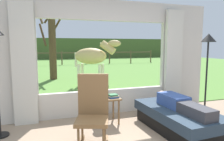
# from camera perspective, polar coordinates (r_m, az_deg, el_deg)

# --- Properties ---
(back_wall_with_window) EXTENTS (5.20, 0.12, 2.55)m
(back_wall_with_window) POSITION_cam_1_polar(r_m,az_deg,el_deg) (4.60, -1.80, 3.13)
(back_wall_with_window) COLOR beige
(back_wall_with_window) RESTS_ON ground_plane
(curtain_panel_left) EXTENTS (0.44, 0.10, 2.40)m
(curtain_panel_left) POSITION_cam_1_polar(r_m,az_deg,el_deg) (4.30, -23.39, 1.62)
(curtain_panel_left) COLOR beige
(curtain_panel_left) RESTS_ON ground_plane
(curtain_panel_right) EXTENTS (0.44, 0.10, 2.40)m
(curtain_panel_right) POSITION_cam_1_polar(r_m,az_deg,el_deg) (5.22, 16.76, 2.75)
(curtain_panel_right) COLOR beige
(curtain_panel_right) RESTS_ON ground_plane
(outdoor_pasture_lawn) EXTENTS (36.00, 21.68, 0.02)m
(outdoor_pasture_lawn) POSITION_cam_1_polar(r_m,az_deg,el_deg) (15.44, -13.34, 1.06)
(outdoor_pasture_lawn) COLOR #568438
(outdoor_pasture_lawn) RESTS_ON ground_plane
(distant_hill_ridge) EXTENTS (36.00, 2.00, 2.40)m
(distant_hill_ridge) POSITION_cam_1_polar(r_m,az_deg,el_deg) (25.18, -15.39, 5.94)
(distant_hill_ridge) COLOR #465A2D
(distant_hill_ridge) RESTS_ON ground_plane
(recliner_sofa) EXTENTS (0.98, 1.74, 0.42)m
(recliner_sofa) POSITION_cam_1_polar(r_m,az_deg,el_deg) (4.04, 17.80, -12.74)
(recliner_sofa) COLOR black
(recliner_sofa) RESTS_ON ground_plane
(reclining_person) EXTENTS (0.37, 1.44, 0.22)m
(reclining_person) POSITION_cam_1_polar(r_m,az_deg,el_deg) (3.91, 18.41, -8.76)
(reclining_person) COLOR #334C8C
(reclining_person) RESTS_ON recliner_sofa
(rocking_chair) EXTENTS (0.65, 0.79, 1.12)m
(rocking_chair) POSITION_cam_1_polar(r_m,az_deg,el_deg) (3.23, -5.39, -11.35)
(rocking_chair) COLOR brown
(rocking_chair) RESTS_ON ground_plane
(side_table) EXTENTS (0.44, 0.44, 0.52)m
(side_table) POSITION_cam_1_polar(r_m,az_deg,el_deg) (4.18, -1.11, -8.75)
(side_table) COLOR brown
(side_table) RESTS_ON ground_plane
(potted_plant) EXTENTS (0.22, 0.22, 0.32)m
(potted_plant) POSITION_cam_1_polar(r_m,az_deg,el_deg) (4.15, -2.42, -4.94)
(potted_plant) COLOR #4C5156
(potted_plant) RESTS_ON side_table
(book_stack) EXTENTS (0.21, 0.17, 0.07)m
(book_stack) POSITION_cam_1_polar(r_m,az_deg,el_deg) (4.12, 0.37, -7.14)
(book_stack) COLOR #23478C
(book_stack) RESTS_ON side_table
(floor_lamp_right) EXTENTS (0.32, 0.32, 1.81)m
(floor_lamp_right) POSITION_cam_1_polar(r_m,az_deg,el_deg) (4.86, 25.23, 5.22)
(floor_lamp_right) COLOR black
(floor_lamp_right) RESTS_ON ground_plane
(horse) EXTENTS (1.68, 1.33, 1.73)m
(horse) POSITION_cam_1_polar(r_m,az_deg,el_deg) (7.61, -5.42, 3.92)
(horse) COLOR tan
(horse) RESTS_ON outdoor_pasture_lawn
(pasture_tree) EXTENTS (1.43, 1.46, 3.76)m
(pasture_tree) POSITION_cam_1_polar(r_m,az_deg,el_deg) (9.68, -16.36, 7.76)
(pasture_tree) COLOR #4C3823
(pasture_tree) RESTS_ON outdoor_pasture_lawn
(pasture_fence_line) EXTENTS (16.10, 0.10, 1.10)m
(pasture_fence_line) POSITION_cam_1_polar(r_m,az_deg,el_deg) (16.83, -13.85, 4.03)
(pasture_fence_line) COLOR brown
(pasture_fence_line) RESTS_ON outdoor_pasture_lawn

